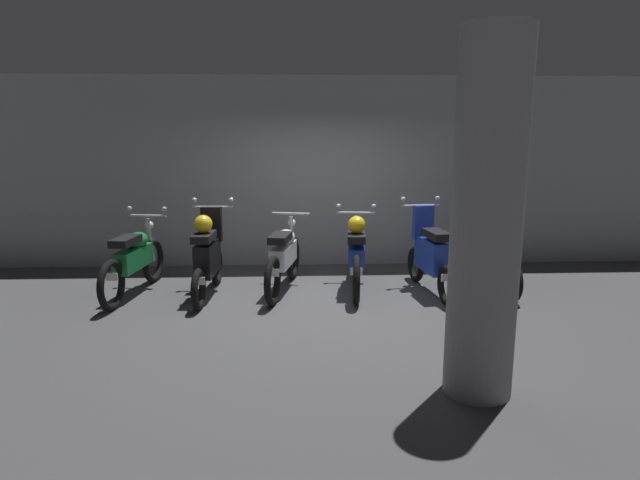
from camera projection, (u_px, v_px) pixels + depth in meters
name	position (u px, v px, depth m)	size (l,w,h in m)	color
ground_plane	(322.00, 306.00, 7.20)	(80.00, 80.00, 0.00)	#424244
back_wall	(316.00, 172.00, 9.17)	(16.00, 0.30, 3.06)	gray
motorbike_slot_0	(134.00, 259.00, 7.60)	(0.58, 1.94, 1.15)	black
motorbike_slot_1	(208.00, 255.00, 7.54)	(0.59, 1.68, 1.29)	black
motorbike_slot_2	(284.00, 256.00, 7.79)	(0.62, 1.93, 1.03)	black
motorbike_slot_3	(356.00, 253.00, 7.84)	(0.59, 1.95, 1.15)	black
motorbike_slot_4	(430.00, 255.00, 7.72)	(0.58, 1.68, 1.29)	black
motorbike_slot_5	(499.00, 252.00, 7.89)	(0.59, 1.68, 1.29)	black
support_pillar	(487.00, 219.00, 4.58)	(0.58, 0.58, 3.06)	gray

